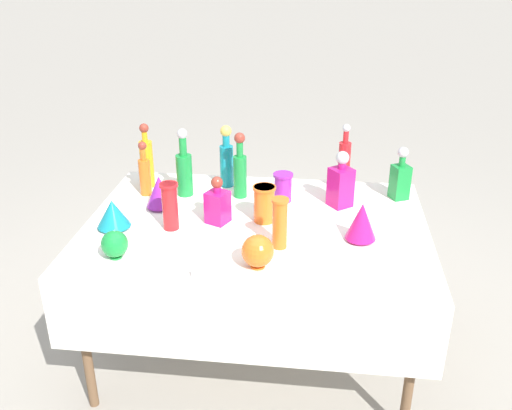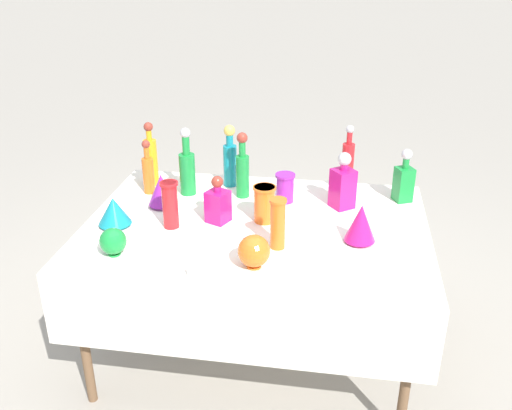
{
  "view_description": "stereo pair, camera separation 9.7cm",
  "coord_description": "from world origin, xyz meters",
  "px_view_note": "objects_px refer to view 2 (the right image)",
  "views": [
    {
      "loc": [
        0.29,
        -2.41,
        2.01
      ],
      "look_at": [
        0.0,
        0.0,
        0.86
      ],
      "focal_mm": 40.0,
      "sensor_mm": 36.0,
      "label": 1
    },
    {
      "loc": [
        0.38,
        -2.4,
        2.01
      ],
      "look_at": [
        0.0,
        0.0,
        0.86
      ],
      "focal_mm": 40.0,
      "sensor_mm": 36.0,
      "label": 2
    }
  ],
  "objects_px": {
    "slender_vase_0": "(285,187)",
    "fluted_vase_0": "(114,211)",
    "square_decanter_0": "(218,203)",
    "round_bowl_0": "(113,241)",
    "slender_vase_2": "(264,203)",
    "tall_bottle_2": "(151,159)",
    "square_decanter_1": "(404,180)",
    "round_bowl_1": "(254,251)",
    "tall_bottle_3": "(230,159)",
    "fluted_vase_2": "(162,190)",
    "fluted_vase_1": "(361,223)",
    "tall_bottle_1": "(347,164)",
    "tall_bottle_5": "(187,169)",
    "slender_vase_1": "(278,222)",
    "square_decanter_2": "(343,185)",
    "tall_bottle_4": "(148,171)",
    "tall_bottle_0": "(243,170)",
    "slender_vase_3": "(170,203)"
  },
  "relations": [
    {
      "from": "slender_vase_0",
      "to": "fluted_vase_0",
      "type": "height_order",
      "value": "slender_vase_0"
    },
    {
      "from": "square_decanter_0",
      "to": "round_bowl_0",
      "type": "relative_size",
      "value": 1.89
    },
    {
      "from": "slender_vase_2",
      "to": "fluted_vase_0",
      "type": "height_order",
      "value": "slender_vase_2"
    },
    {
      "from": "tall_bottle_2",
      "to": "square_decanter_1",
      "type": "xyz_separation_m",
      "value": [
        1.35,
        -0.0,
        -0.04
      ]
    },
    {
      "from": "slender_vase_2",
      "to": "round_bowl_1",
      "type": "bearing_deg",
      "value": -87.52
    },
    {
      "from": "tall_bottle_2",
      "to": "tall_bottle_3",
      "type": "xyz_separation_m",
      "value": [
        0.43,
        0.06,
        0.0
      ]
    },
    {
      "from": "tall_bottle_3",
      "to": "fluted_vase_2",
      "type": "height_order",
      "value": "tall_bottle_3"
    },
    {
      "from": "tall_bottle_3",
      "to": "fluted_vase_1",
      "type": "xyz_separation_m",
      "value": [
        0.7,
        -0.55,
        -0.06
      ]
    },
    {
      "from": "fluted_vase_0",
      "to": "round_bowl_0",
      "type": "bearing_deg",
      "value": -69.23
    },
    {
      "from": "slender_vase_2",
      "to": "fluted_vase_0",
      "type": "distance_m",
      "value": 0.71
    },
    {
      "from": "tall_bottle_1",
      "to": "round_bowl_1",
      "type": "xyz_separation_m",
      "value": [
        -0.36,
        -0.85,
        -0.08
      ]
    },
    {
      "from": "tall_bottle_2",
      "to": "square_decanter_1",
      "type": "distance_m",
      "value": 1.35
    },
    {
      "from": "tall_bottle_5",
      "to": "slender_vase_1",
      "type": "bearing_deg",
      "value": -42.97
    },
    {
      "from": "square_decanter_1",
      "to": "round_bowl_1",
      "type": "bearing_deg",
      "value": -130.27
    },
    {
      "from": "square_decanter_0",
      "to": "slender_vase_0",
      "type": "bearing_deg",
      "value": 43.2
    },
    {
      "from": "square_decanter_2",
      "to": "fluted_vase_1",
      "type": "distance_m",
      "value": 0.37
    },
    {
      "from": "tall_bottle_3",
      "to": "slender_vase_0",
      "type": "height_order",
      "value": "tall_bottle_3"
    },
    {
      "from": "tall_bottle_4",
      "to": "square_decanter_1",
      "type": "bearing_deg",
      "value": 4.7
    },
    {
      "from": "round_bowl_1",
      "to": "fluted_vase_0",
      "type": "bearing_deg",
      "value": 159.36
    },
    {
      "from": "fluted_vase_1",
      "to": "slender_vase_1",
      "type": "bearing_deg",
      "value": -163.63
    },
    {
      "from": "fluted_vase_1",
      "to": "round_bowl_1",
      "type": "height_order",
      "value": "fluted_vase_1"
    },
    {
      "from": "slender_vase_2",
      "to": "fluted_vase_2",
      "type": "relative_size",
      "value": 1.06
    },
    {
      "from": "tall_bottle_0",
      "to": "tall_bottle_2",
      "type": "distance_m",
      "value": 0.53
    },
    {
      "from": "slender_vase_0",
      "to": "fluted_vase_2",
      "type": "relative_size",
      "value": 0.88
    },
    {
      "from": "square_decanter_2",
      "to": "tall_bottle_1",
      "type": "bearing_deg",
      "value": 84.85
    },
    {
      "from": "fluted_vase_1",
      "to": "tall_bottle_2",
      "type": "bearing_deg",
      "value": 156.59
    },
    {
      "from": "slender_vase_0",
      "to": "slender_vase_1",
      "type": "height_order",
      "value": "slender_vase_1"
    },
    {
      "from": "square_decanter_0",
      "to": "slender_vase_1",
      "type": "distance_m",
      "value": 0.38
    },
    {
      "from": "tall_bottle_0",
      "to": "tall_bottle_3",
      "type": "xyz_separation_m",
      "value": [
        -0.09,
        0.13,
        0.0
      ]
    },
    {
      "from": "round_bowl_1",
      "to": "tall_bottle_4",
      "type": "bearing_deg",
      "value": 135.5
    },
    {
      "from": "tall_bottle_4",
      "to": "square_decanter_2",
      "type": "distance_m",
      "value": 1.02
    },
    {
      "from": "square_decanter_0",
      "to": "square_decanter_2",
      "type": "xyz_separation_m",
      "value": [
        0.58,
        0.25,
        0.03
      ]
    },
    {
      "from": "square_decanter_0",
      "to": "square_decanter_2",
      "type": "bearing_deg",
      "value": 23.25
    },
    {
      "from": "tall_bottle_1",
      "to": "square_decanter_2",
      "type": "bearing_deg",
      "value": -95.15
    },
    {
      "from": "fluted_vase_1",
      "to": "square_decanter_2",
      "type": "bearing_deg",
      "value": 103.82
    },
    {
      "from": "slender_vase_2",
      "to": "tall_bottle_1",
      "type": "bearing_deg",
      "value": 47.78
    },
    {
      "from": "square_decanter_2",
      "to": "round_bowl_0",
      "type": "bearing_deg",
      "value": -146.31
    },
    {
      "from": "slender_vase_1",
      "to": "tall_bottle_4",
      "type": "bearing_deg",
      "value": 147.22
    },
    {
      "from": "fluted_vase_1",
      "to": "fluted_vase_2",
      "type": "relative_size",
      "value": 1.06
    },
    {
      "from": "square_decanter_1",
      "to": "tall_bottle_5",
      "type": "bearing_deg",
      "value": -175.57
    },
    {
      "from": "fluted_vase_0",
      "to": "round_bowl_1",
      "type": "xyz_separation_m",
      "value": [
        0.71,
        -0.27,
        0.0
      ]
    },
    {
      "from": "slender_vase_3",
      "to": "fluted_vase_2",
      "type": "xyz_separation_m",
      "value": [
        -0.11,
        0.21,
        -0.03
      ]
    },
    {
      "from": "tall_bottle_1",
      "to": "slender_vase_0",
      "type": "bearing_deg",
      "value": -149.89
    },
    {
      "from": "slender_vase_2",
      "to": "round_bowl_0",
      "type": "height_order",
      "value": "slender_vase_2"
    },
    {
      "from": "square_decanter_0",
      "to": "slender_vase_1",
      "type": "bearing_deg",
      "value": -34.23
    },
    {
      "from": "tall_bottle_4",
      "to": "round_bowl_0",
      "type": "relative_size",
      "value": 2.37
    },
    {
      "from": "slender_vase_2",
      "to": "round_bowl_0",
      "type": "distance_m",
      "value": 0.73
    },
    {
      "from": "square_decanter_0",
      "to": "slender_vase_0",
      "type": "height_order",
      "value": "square_decanter_0"
    },
    {
      "from": "tall_bottle_4",
      "to": "square_decanter_0",
      "type": "distance_m",
      "value": 0.52
    },
    {
      "from": "tall_bottle_5",
      "to": "slender_vase_2",
      "type": "distance_m",
      "value": 0.52
    }
  ]
}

